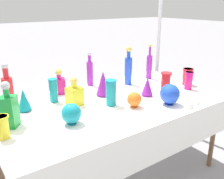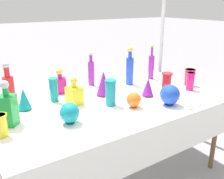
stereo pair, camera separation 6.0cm
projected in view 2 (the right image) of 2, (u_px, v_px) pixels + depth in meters
The scene contains 25 objects.
ground_plane at pixel (112, 175), 2.37m from camera, with size 40.00×40.00×0.00m, color gray.
display_table at pixel (114, 108), 2.11m from camera, with size 1.96×1.09×0.76m.
tall_bottle_0 at pixel (9, 87), 2.05m from camera, with size 0.09×0.09×0.34m.
tall_bottle_1 at pixel (130, 68), 2.49m from camera, with size 0.07×0.07×0.39m.
tall_bottle_2 at pixel (151, 66), 2.69m from camera, with size 0.06×0.06×0.38m.
tall_bottle_3 at pixel (91, 72), 2.48m from camera, with size 0.06×0.06×0.34m.
square_decanter_0 at pixel (8, 108), 1.66m from camera, with size 0.14×0.14×0.32m.
square_decanter_1 at pixel (60, 84), 2.27m from camera, with size 0.13×0.13×0.23m.
square_decanter_2 at pixel (74, 94), 2.01m from camera, with size 0.13×0.13×0.24m.
slender_vase_0 at pixel (54, 89), 2.08m from camera, with size 0.08×0.08×0.20m.
slender_vase_1 at pixel (166, 83), 2.21m from camera, with size 0.10×0.10×0.21m.
slender_vase_2 at pixel (190, 81), 2.35m from camera, with size 0.08×0.08×0.17m.
slender_vase_3 at pixel (111, 92), 1.99m from camera, with size 0.09×0.09×0.21m.
slender_vase_4 at pixel (1, 125), 1.53m from camera, with size 0.09×0.09×0.15m.
slender_vase_5 at pixel (190, 77), 2.49m from camera, with size 0.10×0.10×0.17m.
fluted_vase_0 at pixel (24, 99), 1.91m from camera, with size 0.11×0.11×0.17m.
fluted_vase_1 at pixel (104, 83), 2.21m from camera, with size 0.13×0.13×0.22m.
fluted_vase_2 at pixel (148, 86), 2.20m from camera, with size 0.10×0.10×0.17m.
round_bowl_0 at pixel (134, 100), 1.96m from camera, with size 0.12×0.12×0.13m.
round_bowl_1 at pixel (70, 113), 1.70m from camera, with size 0.14×0.14×0.15m.
round_bowl_2 at pixel (170, 95), 2.00m from camera, with size 0.16×0.16×0.17m.
price_tag_left at pixel (191, 108), 1.94m from camera, with size 0.06×0.01×0.03m, color white.
price_tag_center at pixel (199, 103), 2.02m from camera, with size 0.05×0.01×0.03m, color white.
cardboard_box_behind_left at pixel (60, 121), 3.08m from camera, with size 0.46×0.44×0.42m.
canopy_pole at pixel (161, 46), 3.11m from camera, with size 0.18×0.18×2.60m.
Camera 2 is at (-1.09, -1.65, 1.55)m, focal length 40.00 mm.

